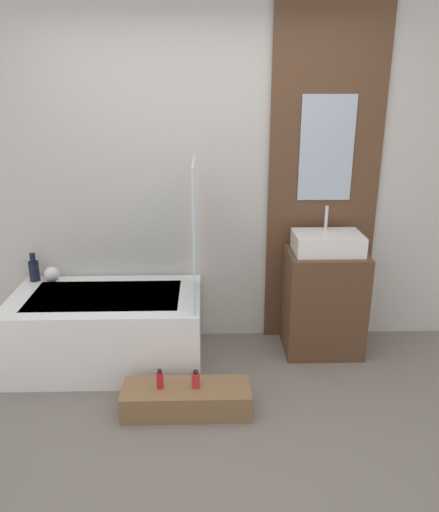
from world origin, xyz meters
The scene contains 12 objects.
ground_plane centered at (0.00, 0.00, 0.00)m, with size 12.00×12.00×0.00m, color slate.
wall_tiled_back centered at (0.00, 1.58, 1.30)m, with size 4.20×0.06×2.60m, color beige.
wall_wood_accent centered at (0.91, 1.53, 1.31)m, with size 0.85×0.04×2.60m.
bathtub centered at (-0.73, 1.13, 0.27)m, with size 1.38×0.80×0.54m.
glass_shower_screen centered at (-0.07, 1.06, 1.04)m, with size 0.01×0.62×0.98m, color silver.
wooden_step_bench centered at (-0.13, 0.50, 0.09)m, with size 0.82×0.29×0.17m, color olive.
vanity_cabinet centered at (0.91, 1.28, 0.41)m, with size 0.59×0.46×0.81m, color brown.
sink centered at (0.91, 1.28, 0.89)m, with size 0.50×0.34×0.33m.
vase_tall_dark centered at (-1.34, 1.44, 0.64)m, with size 0.08×0.08×0.22m.
vase_round_light centered at (-1.20, 1.42, 0.60)m, with size 0.12×0.12×0.12m, color white.
bottle_soap_primary centered at (-0.29, 0.50, 0.23)m, with size 0.04×0.04×0.13m.
bottle_soap_secondary centered at (-0.07, 0.50, 0.23)m, with size 0.05×0.05×0.12m.
Camera 1 is at (0.01, -2.24, 1.99)m, focal length 35.00 mm.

